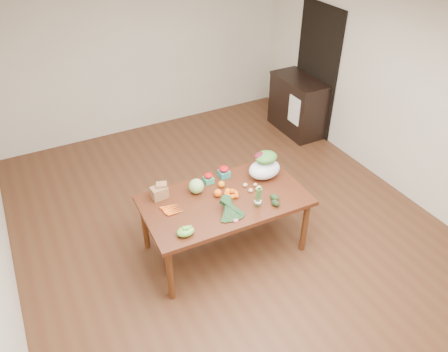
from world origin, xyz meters
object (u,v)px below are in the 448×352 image
mandarin_cluster (232,192)px  kale_bunch (231,210)px  cabinet (297,105)px  cabbage (196,186)px  dining_table (225,224)px  salad_bag (265,166)px  paper_bag (159,192)px  asparagus_bundle (258,197)px

mandarin_cluster → kale_bunch: (-0.17, -0.30, 0.03)m
cabinet → cabbage: size_ratio=5.98×
cabinet → kale_bunch: (-2.50, -2.28, 0.36)m
cabbage → kale_bunch: cabbage is taller
dining_table → salad_bag: salad_bag is taller
paper_bag → cabbage: (0.40, -0.10, 0.00)m
cabbage → salad_bag: 0.84m
salad_bag → cabbage: bearing=173.5°
salad_bag → asparagus_bundle: bearing=-128.9°
kale_bunch → asparagus_bundle: 0.33m
kale_bunch → cabbage: bearing=107.5°
cabbage → dining_table: bearing=-47.8°
cabbage → salad_bag: size_ratio=0.44×
paper_bag → asparagus_bundle: (0.88, -0.63, 0.04)m
cabbage → asparagus_bundle: size_ratio=0.68×
dining_table → cabinet: bearing=40.9°
kale_bunch → asparagus_bundle: bearing=3.0°
paper_bag → mandarin_cluster: bearing=-25.2°
cabbage → cabinet: bearing=33.3°
dining_table → mandarin_cluster: (0.10, 0.01, 0.42)m
cabinet → kale_bunch: 3.40m
asparagus_bundle → salad_bag: bearing=52.7°
cabinet → asparagus_bundle: asparagus_bundle is taller
kale_bunch → asparagus_bundle: asparagus_bundle is taller
dining_table → salad_bag: bearing=15.7°
paper_bag → kale_bunch: size_ratio=0.58×
cabinet → salad_bag: (-1.82, -1.84, 0.43)m
mandarin_cluster → cabbage: bearing=143.8°
cabinet → paper_bag: (-3.06, -1.64, 0.36)m
kale_bunch → dining_table: bearing=77.8°
cabbage → asparagus_bundle: (0.48, -0.53, 0.04)m
dining_table → mandarin_cluster: 0.43m
cabinet → cabbage: 3.20m
cabbage → kale_bunch: bearing=-74.0°
mandarin_cluster → salad_bag: bearing=15.4°
mandarin_cluster → dining_table: bearing=-172.9°
mandarin_cluster → asparagus_bundle: size_ratio=0.72×
mandarin_cluster → kale_bunch: bearing=-119.2°
cabinet → paper_bag: size_ratio=4.40×
dining_table → salad_bag: (0.61, 0.15, 0.53)m
dining_table → asparagus_bundle: asparagus_bundle is taller
cabbage → salad_bag: bearing=-6.5°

